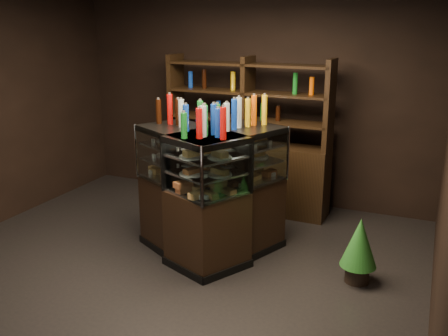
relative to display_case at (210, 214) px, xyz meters
The scene contains 7 objects.
ground 0.78m from the display_case, 116.54° to the right, with size 5.00×5.00×0.00m, color black.
room_shell 1.61m from the display_case, 116.54° to the right, with size 5.02×5.02×3.01m.
display_case is the anchor object (origin of this frame).
food_display 0.59m from the display_case, 70.57° to the right, with size 1.20×1.15×0.43m.
bottles_top 1.04m from the display_case, 109.43° to the left, with size 1.04×1.01×0.30m.
potted_conifer 1.55m from the display_case, ahead, with size 0.35×0.35×0.74m.
back_shelving 1.51m from the display_case, 95.75° to the left, with size 2.17×0.47×2.00m.
Camera 1 is at (2.37, -3.88, 2.42)m, focal length 40.00 mm.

